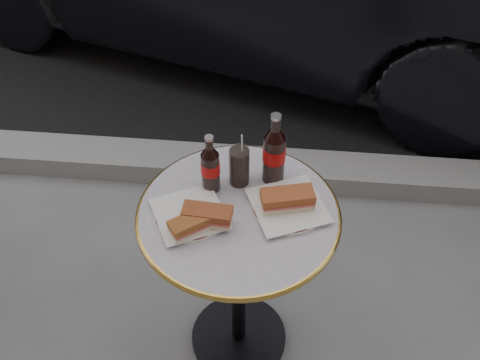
# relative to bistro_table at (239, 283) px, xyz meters

# --- Properties ---
(ground) EXTENTS (80.00, 80.00, 0.00)m
(ground) POSITION_rel_bistro_table_xyz_m (0.00, 0.00, -0.37)
(ground) COLOR slate
(ground) RESTS_ON ground
(curb) EXTENTS (40.00, 0.20, 0.12)m
(curb) POSITION_rel_bistro_table_xyz_m (0.00, 0.90, -0.32)
(curb) COLOR gray
(curb) RESTS_ON ground
(bistro_table) EXTENTS (0.62, 0.62, 0.73)m
(bistro_table) POSITION_rel_bistro_table_xyz_m (0.00, 0.00, 0.00)
(bistro_table) COLOR #BAB2C4
(bistro_table) RESTS_ON ground
(plate_left) EXTENTS (0.26, 0.26, 0.01)m
(plate_left) POSITION_rel_bistro_table_xyz_m (-0.14, -0.03, 0.37)
(plate_left) COLOR white
(plate_left) RESTS_ON bistro_table
(plate_right) EXTENTS (0.26, 0.26, 0.01)m
(plate_right) POSITION_rel_bistro_table_xyz_m (0.15, 0.03, 0.37)
(plate_right) COLOR white
(plate_right) RESTS_ON bistro_table
(sandwich_left_a) EXTENTS (0.15, 0.13, 0.05)m
(sandwich_left_a) POSITION_rel_bistro_table_xyz_m (-0.12, -0.09, 0.40)
(sandwich_left_a) COLOR #945125
(sandwich_left_a) RESTS_ON plate_left
(sandwich_left_b) EXTENTS (0.15, 0.08, 0.05)m
(sandwich_left_b) POSITION_rel_bistro_table_xyz_m (-0.09, -0.06, 0.40)
(sandwich_left_b) COLOR brown
(sandwich_left_b) RESTS_ON plate_left
(sandwich_right) EXTENTS (0.17, 0.11, 0.05)m
(sandwich_right) POSITION_rel_bistro_table_xyz_m (0.14, 0.03, 0.41)
(sandwich_right) COLOR #A04C28
(sandwich_right) RESTS_ON plate_right
(cola_bottle_left) EXTENTS (0.08, 0.08, 0.21)m
(cola_bottle_left) POSITION_rel_bistro_table_xyz_m (-0.09, 0.09, 0.47)
(cola_bottle_left) COLOR black
(cola_bottle_left) RESTS_ON bistro_table
(cola_bottle_right) EXTENTS (0.08, 0.08, 0.26)m
(cola_bottle_right) POSITION_rel_bistro_table_xyz_m (0.09, 0.15, 0.49)
(cola_bottle_right) COLOR black
(cola_bottle_right) RESTS_ON bistro_table
(cola_glass) EXTENTS (0.08, 0.08, 0.13)m
(cola_glass) POSITION_rel_bistro_table_xyz_m (-0.01, 0.13, 0.43)
(cola_glass) COLOR black
(cola_glass) RESTS_ON bistro_table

